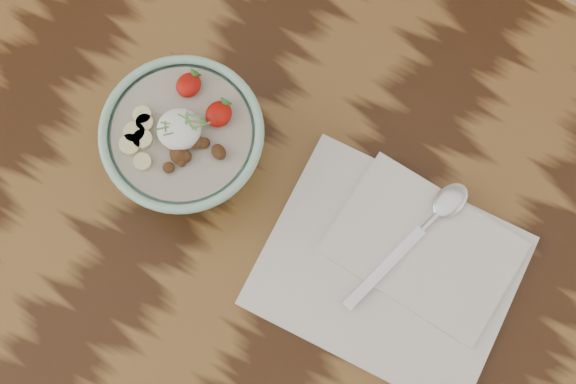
{
  "coord_description": "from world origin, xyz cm",
  "views": [
    {
      "loc": [
        2.27,
        -11.62,
        163.77
      ],
      "look_at": [
        -7.77,
        4.88,
        85.36
      ],
      "focal_mm": 50.0,
      "sensor_mm": 36.0,
      "label": 1
    }
  ],
  "objects": [
    {
      "name": "table",
      "position": [
        0.0,
        0.0,
        65.7
      ],
      "size": [
        160.0,
        90.0,
        75.0
      ],
      "color": "#311B0C",
      "rests_on": "ground"
    },
    {
      "name": "breakfast_bowl",
      "position": [
        -20.69,
        4.73,
        80.86
      ],
      "size": [
        17.35,
        17.35,
        11.52
      ],
      "rotation": [
        0.0,
        0.0,
        -0.32
      ],
      "color": "#96C9B2",
      "rests_on": "table"
    },
    {
      "name": "napkin",
      "position": [
        5.59,
        5.92,
        75.7
      ],
      "size": [
        28.59,
        23.83,
        1.66
      ],
      "rotation": [
        0.0,
        0.0,
        0.08
      ],
      "color": "silver",
      "rests_on": "table"
    },
    {
      "name": "spoon",
      "position": [
        6.47,
        12.57,
        77.08
      ],
      "size": [
        6.62,
        19.06,
        1.0
      ],
      "rotation": [
        0.0,
        0.0,
        -0.24
      ],
      "color": "silver",
      "rests_on": "napkin"
    }
  ]
}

